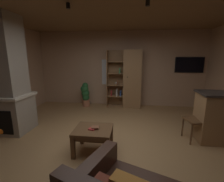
{
  "coord_description": "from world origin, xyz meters",
  "views": [
    {
      "loc": [
        0.39,
        -2.84,
        1.75
      ],
      "look_at": [
        0.0,
        0.4,
        1.05
      ],
      "focal_mm": 24.72,
      "sensor_mm": 36.0,
      "label": 1
    }
  ],
  "objects": [
    {
      "name": "floor",
      "position": [
        0.0,
        0.0,
        -0.01
      ],
      "size": [
        6.02,
        5.73,
        0.02
      ],
      "primitive_type": "cube",
      "color": "#A37A4C",
      "rests_on": "ground"
    },
    {
      "name": "bookshelf_cabinet",
      "position": [
        0.37,
        2.62,
        1.0
      ],
      "size": [
        1.2,
        0.41,
        2.03
      ],
      "color": "#997047",
      "rests_on": "ground"
    },
    {
      "name": "dining_chair",
      "position": [
        1.88,
        0.44,
        0.53
      ],
      "size": [
        0.48,
        0.48,
        0.92
      ],
      "color": "brown",
      "rests_on": "ground"
    },
    {
      "name": "stone_fireplace",
      "position": [
        -2.46,
        0.37,
        1.21
      ],
      "size": [
        0.96,
        0.8,
        2.68
      ],
      "color": "gray",
      "rests_on": "ground"
    },
    {
      "name": "coffee_table",
      "position": [
        -0.27,
        -0.25,
        0.38
      ],
      "size": [
        0.69,
        0.59,
        0.47
      ],
      "color": "brown",
      "rests_on": "ground"
    },
    {
      "name": "track_light_spot_1",
      "position": [
        -0.69,
        -0.1,
        2.61
      ],
      "size": [
        0.07,
        0.07,
        0.09
      ],
      "primitive_type": "cylinder",
      "color": "black"
    },
    {
      "name": "track_light_spot_2",
      "position": [
        0.63,
        -0.08,
        2.61
      ],
      "size": [
        0.07,
        0.07,
        0.09
      ],
      "primitive_type": "cylinder",
      "color": "black"
    },
    {
      "name": "ceiling",
      "position": [
        0.0,
        0.0,
        2.69
      ],
      "size": [
        6.02,
        5.73,
        0.02
      ],
      "primitive_type": "cube",
      "color": "brown"
    },
    {
      "name": "table_book_1",
      "position": [
        -0.23,
        -0.26,
        0.5
      ],
      "size": [
        0.14,
        0.11,
        0.02
      ],
      "primitive_type": "cube",
      "rotation": [
        0.0,
        0.0,
        0.04
      ],
      "color": "brown",
      "rests_on": "coffee_table"
    },
    {
      "name": "wall_mounted_tv",
      "position": [
        2.4,
        2.83,
        1.52
      ],
      "size": [
        0.95,
        0.06,
        0.53
      ],
      "color": "black"
    },
    {
      "name": "potted_floor_plant",
      "position": [
        -1.23,
        2.48,
        0.47
      ],
      "size": [
        0.31,
        0.3,
        0.88
      ],
      "color": "#B77051",
      "rests_on": "ground"
    },
    {
      "name": "table_book_0",
      "position": [
        -0.29,
        -0.3,
        0.48
      ],
      "size": [
        0.13,
        0.11,
        0.02
      ],
      "primitive_type": "cube",
      "rotation": [
        0.0,
        0.0,
        -0.21
      ],
      "color": "#B22D2D",
      "rests_on": "coffee_table"
    },
    {
      "name": "window_pane_back",
      "position": [
        -0.33,
        2.86,
        1.23
      ],
      "size": [
        0.68,
        0.01,
        0.92
      ],
      "primitive_type": "cube",
      "color": "white"
    },
    {
      "name": "wall_back",
      "position": [
        0.0,
        2.89,
        1.34
      ],
      "size": [
        6.14,
        0.06,
        2.68
      ],
      "primitive_type": "cube",
      "color": "tan",
      "rests_on": "ground"
    }
  ]
}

